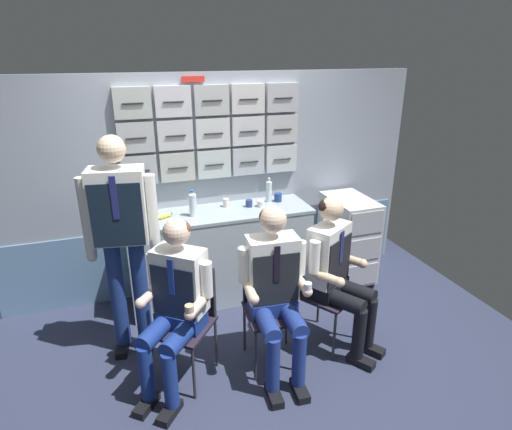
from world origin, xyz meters
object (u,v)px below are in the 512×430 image
coffee_cup_spare (249,203)px  crew_member_right (275,285)px  folding_chair_left (188,309)px  snack_banana (164,216)px  service_trolley (348,237)px  crew_member_standing (121,228)px  crew_member_left (175,300)px  folding_chair_by_counter (318,282)px  crew_member_by_counter (337,268)px  folding_chair_right (269,297)px  water_bottle_blue_cap (269,191)px

coffee_cup_spare → crew_member_right: bearing=-98.7°
folding_chair_left → snack_banana: snack_banana is taller
service_trolley → snack_banana: bearing=176.7°
snack_banana → crew_member_standing: bearing=-123.7°
crew_member_left → crew_member_right: (0.72, -0.07, 0.02)m
crew_member_left → folding_chair_by_counter: bearing=8.4°
crew_member_right → crew_member_by_counter: 0.57m
folding_chair_right → crew_member_by_counter: size_ratio=0.66×
crew_member_right → crew_member_by_counter: (0.56, 0.11, -0.02)m
service_trolley → folding_chair_left: size_ratio=1.07×
water_bottle_blue_cap → crew_member_right: bearing=-108.2°
service_trolley → crew_member_right: crew_member_right is taller
service_trolley → folding_chair_by_counter: 1.08m
folding_chair_left → crew_member_by_counter: 1.20m
crew_member_left → crew_member_standing: crew_member_standing is taller
crew_member_standing → snack_banana: bearing=56.3°
crew_member_left → water_bottle_blue_cap: 1.68m
crew_member_by_counter → snack_banana: bearing=139.6°
folding_chair_left → water_bottle_blue_cap: size_ratio=3.48×
folding_chair_right → folding_chair_by_counter: (0.47, 0.08, 0.00)m
service_trolley → snack_banana: 1.92m
folding_chair_right → water_bottle_blue_cap: 1.27m
crew_member_by_counter → crew_member_standing: bearing=163.4°
crew_member_standing → folding_chair_left: bearing=-44.5°
crew_member_left → crew_member_standing: bearing=119.9°
folding_chair_left → crew_member_left: 0.24m
crew_member_left → crew_member_standing: 0.70m
service_trolley → folding_chair_right: size_ratio=1.07×
folding_chair_by_counter → crew_member_left: bearing=-171.6°
crew_member_left → water_bottle_blue_cap: bearing=46.5°
coffee_cup_spare → service_trolley: bearing=-8.3°
folding_chair_left → folding_chair_right: bearing=-2.9°
folding_chair_left → crew_member_by_counter: (1.19, -0.08, 0.18)m
crew_member_right → snack_banana: (-0.65, 1.14, 0.19)m
folding_chair_left → folding_chair_by_counter: same height
folding_chair_right → folding_chair_by_counter: 0.47m
service_trolley → coffee_cup_spare: 1.14m
crew_member_by_counter → crew_member_right: bearing=-169.2°
crew_member_by_counter → folding_chair_by_counter: bearing=122.4°
folding_chair_right → service_trolley: bearing=35.8°
crew_member_standing → snack_banana: (0.37, 0.56, -0.16)m
service_trolley → crew_member_by_counter: size_ratio=0.71×
service_trolley → folding_chair_by_counter: size_ratio=1.07×
crew_member_left → coffee_cup_spare: crew_member_left is taller
folding_chair_by_counter → crew_member_standing: bearing=167.3°
folding_chair_left → water_bottle_blue_cap: water_bottle_blue_cap is taller
crew_member_right → folding_chair_by_counter: (0.48, 0.24, -0.20)m
snack_banana → coffee_cup_spare: bearing=3.1°
folding_chair_by_counter → crew_member_by_counter: 0.24m
service_trolley → crew_member_right: bearing=-139.8°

